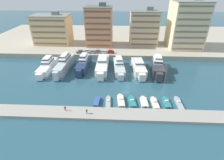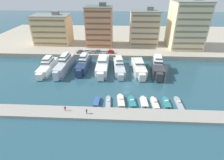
# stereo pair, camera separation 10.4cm
# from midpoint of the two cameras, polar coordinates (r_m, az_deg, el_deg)

# --- Properties ---
(ground_plane) EXTENTS (400.00, 400.00, 0.00)m
(ground_plane) POSITION_cam_midpoint_polar(r_m,az_deg,el_deg) (67.79, 4.66, -2.19)
(ground_plane) COLOR #285160
(quay_promenade) EXTENTS (180.00, 70.00, 2.40)m
(quay_promenade) POSITION_cam_midpoint_polar(r_m,az_deg,el_deg) (124.23, 4.01, 13.34)
(quay_promenade) COLOR #ADA38E
(quay_promenade) RESTS_ON ground
(pier_dock) EXTENTS (120.00, 5.58, 0.88)m
(pier_dock) POSITION_cam_midpoint_polar(r_m,az_deg,el_deg) (53.84, 5.11, -11.24)
(pier_dock) COLOR #9E998E
(pier_dock) RESTS_ON ground
(yacht_white_far_left) EXTENTS (4.81, 19.62, 7.79)m
(yacht_white_far_left) POSITION_cam_midpoint_polar(r_m,az_deg,el_deg) (84.42, -20.38, 4.29)
(yacht_white_far_left) COLOR white
(yacht_white_far_left) RESTS_ON ground
(yacht_silver_left) EXTENTS (4.99, 22.21, 8.82)m
(yacht_silver_left) POSITION_cam_midpoint_polar(r_m,az_deg,el_deg) (82.45, -15.28, 4.94)
(yacht_silver_left) COLOR silver
(yacht_silver_left) RESTS_ON ground
(yacht_navy_mid_left) EXTENTS (4.86, 18.68, 8.46)m
(yacht_navy_mid_left) POSITION_cam_midpoint_polar(r_m,az_deg,el_deg) (81.59, -9.30, 5.18)
(yacht_navy_mid_left) COLOR navy
(yacht_navy_mid_left) RESTS_ON ground
(yacht_white_center_left) EXTENTS (5.27, 22.81, 7.17)m
(yacht_white_center_left) POSITION_cam_midpoint_polar(r_m,az_deg,el_deg) (80.11, -3.17, 4.90)
(yacht_white_center_left) COLOR white
(yacht_white_center_left) RESTS_ON ground
(yacht_silver_center) EXTENTS (5.96, 19.96, 7.53)m
(yacht_silver_center) POSITION_cam_midpoint_polar(r_m,az_deg,el_deg) (79.36, 2.24, 4.53)
(yacht_silver_center) COLOR silver
(yacht_silver_center) RESTS_ON ground
(yacht_ivory_center_right) EXTENTS (6.08, 19.43, 6.65)m
(yacht_ivory_center_right) POSITION_cam_midpoint_polar(r_m,az_deg,el_deg) (79.20, 8.67, 4.10)
(yacht_ivory_center_right) COLOR silver
(yacht_ivory_center_right) RESTS_ON ground
(yacht_charcoal_mid_right) EXTENTS (6.15, 20.19, 8.84)m
(yacht_charcoal_mid_right) POSITION_cam_midpoint_polar(r_m,az_deg,el_deg) (80.24, 14.56, 4.34)
(yacht_charcoal_mid_right) COLOR #333338
(yacht_charcoal_mid_right) RESTS_ON ground
(motorboat_blue_far_left) EXTENTS (1.94, 5.93, 1.09)m
(motorboat_blue_far_left) POSITION_cam_midpoint_polar(r_m,az_deg,el_deg) (58.73, -5.03, -7.13)
(motorboat_blue_far_left) COLOR #33569E
(motorboat_blue_far_left) RESTS_ON ground
(motorboat_grey_left) EXTENTS (1.88, 7.21, 1.12)m
(motorboat_grey_left) POSITION_cam_midpoint_polar(r_m,az_deg,el_deg) (58.54, -1.32, -7.33)
(motorboat_grey_left) COLOR #9EA3A8
(motorboat_grey_left) RESTS_ON ground
(motorboat_cream_mid_left) EXTENTS (2.75, 7.53, 1.58)m
(motorboat_cream_mid_left) POSITION_cam_midpoint_polar(r_m,az_deg,el_deg) (59.02, 2.85, -6.85)
(motorboat_cream_mid_left) COLOR beige
(motorboat_cream_mid_left) RESTS_ON ground
(motorboat_teal_center_left) EXTENTS (2.67, 6.62, 1.26)m
(motorboat_teal_center_left) POSITION_cam_midpoint_polar(r_m,az_deg,el_deg) (59.03, 6.49, -7.10)
(motorboat_teal_center_left) COLOR teal
(motorboat_teal_center_left) RESTS_ON ground
(motorboat_white_center) EXTENTS (2.42, 6.33, 1.03)m
(motorboat_white_center) POSITION_cam_midpoint_polar(r_m,az_deg,el_deg) (59.33, 10.36, -7.18)
(motorboat_white_center) COLOR white
(motorboat_white_center) RESTS_ON ground
(motorboat_cream_center_right) EXTENTS (2.33, 6.94, 1.41)m
(motorboat_cream_center_right) POSITION_cam_midpoint_polar(r_m,az_deg,el_deg) (59.70, 13.73, -7.41)
(motorboat_cream_center_right) COLOR beige
(motorboat_cream_center_right) RESTS_ON ground
(motorboat_teal_mid_right) EXTENTS (2.09, 6.45, 1.26)m
(motorboat_teal_mid_right) POSITION_cam_midpoint_polar(r_m,az_deg,el_deg) (61.12, 17.33, -7.09)
(motorboat_teal_mid_right) COLOR teal
(motorboat_teal_mid_right) RESTS_ON ground
(motorboat_grey_right) EXTENTS (1.74, 7.93, 1.27)m
(motorboat_grey_right) POSITION_cam_midpoint_polar(r_m,az_deg,el_deg) (62.03, 20.99, -7.25)
(motorboat_grey_right) COLOR #9EA3A8
(motorboat_grey_right) RESTS_ON ground
(car_grey_far_left) EXTENTS (4.18, 2.09, 1.80)m
(car_grey_far_left) POSITION_cam_midpoint_polar(r_m,az_deg,el_deg) (94.88, -10.31, 9.18)
(car_grey_far_left) COLOR slate
(car_grey_far_left) RESTS_ON quay_promenade
(car_white_left) EXTENTS (4.10, 1.92, 1.80)m
(car_white_left) POSITION_cam_midpoint_polar(r_m,az_deg,el_deg) (94.95, -8.27, 9.37)
(car_white_left) COLOR white
(car_white_left) RESTS_ON quay_promenade
(car_silver_mid_left) EXTENTS (4.17, 2.06, 1.80)m
(car_silver_mid_left) POSITION_cam_midpoint_polar(r_m,az_deg,el_deg) (93.92, -6.35, 9.27)
(car_silver_mid_left) COLOR #B7BCC1
(car_silver_mid_left) RESTS_ON quay_promenade
(car_grey_center_left) EXTENTS (4.15, 2.03, 1.80)m
(car_grey_center_left) POSITION_cam_midpoint_polar(r_m,az_deg,el_deg) (93.72, -4.63, 9.31)
(car_grey_center_left) COLOR slate
(car_grey_center_left) RESTS_ON quay_promenade
(car_white_center) EXTENTS (4.13, 1.97, 1.80)m
(car_white_center) POSITION_cam_midpoint_polar(r_m,az_deg,el_deg) (93.12, -2.69, 9.24)
(car_white_center) COLOR white
(car_white_center) RESTS_ON quay_promenade
(car_red_center_right) EXTENTS (4.19, 2.10, 1.80)m
(car_red_center_right) POSITION_cam_midpoint_polar(r_m,az_deg,el_deg) (93.28, -0.54, 9.31)
(car_red_center_right) COLOR red
(car_red_center_right) RESTS_ON quay_promenade
(apartment_block_far_left) EXTENTS (21.32, 13.42, 18.57)m
(apartment_block_far_left) POSITION_cam_midpoint_polar(r_m,az_deg,el_deg) (114.08, -18.85, 15.41)
(apartment_block_far_left) COLOR #E0BC84
(apartment_block_far_left) RESTS_ON quay_promenade
(apartment_block_left) EXTENTS (14.91, 13.31, 23.51)m
(apartment_block_left) POSITION_cam_midpoint_polar(r_m,az_deg,el_deg) (104.91, -4.19, 17.11)
(apartment_block_left) COLOR tan
(apartment_block_left) RESTS_ON quay_promenade
(apartment_block_mid_left) EXTENTS (16.44, 12.52, 21.19)m
(apartment_block_mid_left) POSITION_cam_midpoint_polar(r_m,az_deg,el_deg) (108.03, 10.32, 16.47)
(apartment_block_mid_left) COLOR #C6AD89
(apartment_block_mid_left) RESTS_ON quay_promenade
(apartment_block_center_left) EXTENTS (17.69, 18.35, 26.77)m
(apartment_block_center_left) POSITION_cam_midpoint_polar(r_m,az_deg,el_deg) (109.06, 23.04, 16.32)
(apartment_block_center_left) COLOR beige
(apartment_block_center_left) RESTS_ON quay_promenade
(pedestrian_near_edge) EXTENTS (0.65, 0.31, 1.70)m
(pedestrian_near_edge) POSITION_cam_midpoint_polar(r_m,az_deg,el_deg) (55.71, -15.14, -8.80)
(pedestrian_near_edge) COLOR #282D3D
(pedestrian_near_edge) RESTS_ON pier_dock
(pedestrian_mid_deck) EXTENTS (0.45, 0.55, 1.70)m
(pedestrian_mid_deck) POSITION_cam_midpoint_polar(r_m,az_deg,el_deg) (53.29, -8.33, -9.94)
(pedestrian_mid_deck) COLOR #4C515B
(pedestrian_mid_deck) RESTS_ON pier_dock
(bollard_west) EXTENTS (0.20, 0.20, 0.61)m
(bollard_west) POSITION_cam_midpoint_polar(r_m,az_deg,el_deg) (55.49, -3.32, -8.70)
(bollard_west) COLOR #2D2D33
(bollard_west) RESTS_ON pier_dock
(bollard_west_mid) EXTENTS (0.20, 0.20, 0.61)m
(bollard_west_mid) POSITION_cam_midpoint_polar(r_m,az_deg,el_deg) (55.29, 4.56, -8.92)
(bollard_west_mid) COLOR #2D2D33
(bollard_west_mid) RESTS_ON pier_dock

